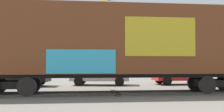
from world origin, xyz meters
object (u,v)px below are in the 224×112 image
Objects in this scene: flagpole at (112,21)px; parked_car_red at (181,73)px; freight_car at (118,42)px; parked_car_black at (14,73)px; parked_car_silver at (99,73)px.

flagpole is 10.88m from parked_car_red.
parked_car_black is at bearing 138.57° from freight_car.
parked_car_silver is (-2.36, -8.50, -5.11)m from flagpole.
freight_car is 3.56× the size of parked_car_silver.
parked_car_red is (6.05, -0.37, -0.02)m from parked_car_silver.
freight_car reaches higher than parked_car_black.
flagpole reaches higher than parked_car_red.
flagpole is 10.19m from parked_car_silver.
flagpole is 12.95m from parked_car_black.
flagpole is 2.13× the size of parked_car_silver.
parked_car_red is at bearing 42.70° from freight_car.
parked_car_silver is at bearing 1.14° from parked_car_black.
parked_car_black is at bearing 178.78° from parked_car_red.
parked_car_red is at bearing -3.49° from parked_car_silver.
freight_car is 3.20× the size of parked_car_black.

